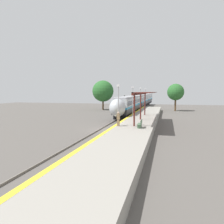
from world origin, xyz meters
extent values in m
plane|color=#56514C|center=(0.00, 0.00, 0.00)|extent=(120.00, 120.00, 0.00)
cube|color=slate|center=(-0.72, 0.00, 0.07)|extent=(0.08, 90.00, 0.15)
cube|color=slate|center=(0.72, 0.00, 0.07)|extent=(0.08, 90.00, 0.15)
cube|color=black|center=(0.00, 18.57, 0.65)|extent=(2.38, 19.33, 0.85)
cube|color=#28282D|center=(0.00, 18.57, 1.54)|extent=(2.71, 21.01, 0.94)
cube|color=#198CBF|center=(0.00, 18.57, 2.17)|extent=(2.72, 21.01, 0.32)
cube|color=#B2B7BC|center=(0.00, 18.57, 3.04)|extent=(2.71, 21.01, 1.42)
cube|color=black|center=(0.00, 18.57, 2.97)|extent=(2.73, 19.33, 0.78)
cube|color=#9E9EA3|center=(0.00, 18.57, 3.90)|extent=(2.44, 21.01, 0.30)
cylinder|color=black|center=(-0.72, 10.96, 0.45)|extent=(0.12, 0.90, 0.90)
cylinder|color=black|center=(0.72, 10.96, 0.45)|extent=(0.12, 0.90, 0.90)
cylinder|color=black|center=(-0.72, 13.16, 0.45)|extent=(0.12, 0.90, 0.90)
cylinder|color=black|center=(0.72, 13.16, 0.45)|extent=(0.12, 0.90, 0.90)
cylinder|color=black|center=(-0.72, 23.98, 0.45)|extent=(0.12, 0.90, 0.90)
cylinder|color=black|center=(0.72, 23.98, 0.45)|extent=(0.12, 0.90, 0.90)
cylinder|color=black|center=(-0.72, 26.18, 0.45)|extent=(0.12, 0.90, 0.90)
cylinder|color=black|center=(0.72, 26.18, 0.45)|extent=(0.12, 0.90, 0.90)
ellipsoid|color=#B2B7BC|center=(0.00, 6.90, 2.41)|extent=(2.60, 3.48, 2.95)
ellipsoid|color=black|center=(0.00, 6.47, 2.89)|extent=(1.90, 2.03, 1.50)
sphere|color=#F9F4CC|center=(0.00, 5.60, 1.32)|extent=(0.24, 0.24, 0.24)
cube|color=black|center=(0.00, 40.38, 0.65)|extent=(2.38, 19.33, 0.85)
cube|color=#28282D|center=(0.00, 40.38, 1.54)|extent=(2.71, 21.01, 0.94)
cube|color=#198CBF|center=(0.00, 40.38, 2.17)|extent=(2.72, 21.01, 0.32)
cube|color=#B2B7BC|center=(0.00, 40.38, 3.04)|extent=(2.71, 21.01, 1.42)
cube|color=black|center=(0.00, 40.38, 2.97)|extent=(2.73, 19.33, 0.78)
cube|color=#9E9EA3|center=(0.00, 40.38, 3.90)|extent=(2.44, 21.01, 0.30)
cylinder|color=black|center=(-0.72, 32.76, 0.45)|extent=(0.12, 0.90, 0.90)
cylinder|color=black|center=(0.72, 32.76, 0.45)|extent=(0.12, 0.90, 0.90)
cylinder|color=black|center=(-0.72, 34.96, 0.45)|extent=(0.12, 0.90, 0.90)
cylinder|color=black|center=(0.72, 34.96, 0.45)|extent=(0.12, 0.90, 0.90)
cylinder|color=black|center=(-0.72, 45.79, 0.45)|extent=(0.12, 0.90, 0.90)
cylinder|color=black|center=(0.72, 45.79, 0.45)|extent=(0.12, 0.90, 0.90)
cylinder|color=black|center=(-0.72, 47.99, 0.45)|extent=(0.12, 0.90, 0.90)
cylinder|color=black|center=(0.72, 47.99, 0.45)|extent=(0.12, 0.90, 0.90)
cube|color=black|center=(0.00, 62.19, 0.65)|extent=(2.38, 19.33, 0.85)
cube|color=#28282D|center=(0.00, 62.19, 1.54)|extent=(2.71, 21.01, 0.94)
cube|color=#198CBF|center=(0.00, 62.19, 2.17)|extent=(2.72, 21.01, 0.32)
cube|color=#B2B7BC|center=(0.00, 62.19, 3.04)|extent=(2.71, 21.01, 1.42)
cube|color=black|center=(0.00, 62.19, 2.97)|extent=(2.73, 19.33, 0.78)
cube|color=#9E9EA3|center=(0.00, 62.19, 3.90)|extent=(2.44, 21.01, 0.30)
cylinder|color=black|center=(-0.72, 54.57, 0.45)|extent=(0.12, 0.90, 0.90)
cylinder|color=black|center=(0.72, 54.57, 0.45)|extent=(0.12, 0.90, 0.90)
cylinder|color=black|center=(-0.72, 56.77, 0.45)|extent=(0.12, 0.90, 0.90)
cylinder|color=black|center=(0.72, 56.77, 0.45)|extent=(0.12, 0.90, 0.90)
cylinder|color=black|center=(-0.72, 67.60, 0.45)|extent=(0.12, 0.90, 0.90)
cylinder|color=black|center=(0.72, 67.60, 0.45)|extent=(0.12, 0.90, 0.90)
cylinder|color=black|center=(-0.72, 69.80, 0.45)|extent=(0.12, 0.90, 0.90)
cylinder|color=black|center=(0.72, 69.80, 0.45)|extent=(0.12, 0.90, 0.90)
cube|color=gray|center=(3.99, 0.00, 0.49)|extent=(4.74, 64.00, 0.98)
cube|color=yellow|center=(1.82, 0.00, 0.98)|extent=(0.40, 64.00, 0.01)
cube|color=#4C6B4C|center=(4.86, -3.74, 1.19)|extent=(0.36, 0.06, 0.42)
cube|color=#4C6B4C|center=(4.86, -2.60, 1.19)|extent=(0.36, 0.06, 0.42)
cube|color=#4C6B4C|center=(4.86, -3.17, 1.41)|extent=(0.44, 1.52, 0.03)
cube|color=#4C6B4C|center=(5.06, -3.17, 1.65)|extent=(0.04, 1.52, 0.44)
cube|color=#7F6647|center=(2.28, -2.65, 1.40)|extent=(0.28, 0.20, 0.83)
cube|color=#7F6647|center=(2.28, -2.65, 2.14)|extent=(0.36, 0.22, 0.66)
sphere|color=beige|center=(2.28, -2.65, 2.59)|extent=(0.23, 0.23, 0.23)
cylinder|color=#59595E|center=(-2.19, 24.60, 1.71)|extent=(0.14, 0.14, 3.41)
cube|color=black|center=(-2.19, 24.60, 3.76)|extent=(0.28, 0.20, 0.70)
sphere|color=black|center=(-2.19, 24.49, 3.93)|extent=(0.14, 0.14, 0.14)
sphere|color=red|center=(-2.19, 24.49, 3.59)|extent=(0.14, 0.14, 0.14)
cylinder|color=#9E9EA3|center=(2.21, -2.36, 3.32)|extent=(0.12, 0.12, 4.69)
cube|color=silver|center=(2.21, -2.36, 5.78)|extent=(0.36, 0.20, 0.24)
cylinder|color=#9E9EA3|center=(2.21, 8.69, 3.32)|extent=(0.12, 0.12, 4.69)
cube|color=silver|center=(2.21, 8.69, 5.78)|extent=(0.36, 0.20, 0.24)
cylinder|color=#9E9EA3|center=(2.21, 19.73, 3.32)|extent=(0.12, 0.12, 4.69)
cube|color=silver|center=(2.21, 19.73, 5.78)|extent=(0.36, 0.20, 0.24)
cylinder|color=#9E9EA3|center=(2.21, 30.78, 3.32)|extent=(0.12, 0.12, 4.69)
cube|color=silver|center=(2.21, 30.78, 5.78)|extent=(0.36, 0.20, 0.24)
cylinder|color=#511E19|center=(4.11, -2.21, 2.84)|extent=(0.20, 0.20, 3.73)
cylinder|color=#511E19|center=(4.11, 4.18, 2.84)|extent=(0.20, 0.20, 3.73)
cylinder|color=#511E19|center=(4.11, 10.57, 2.84)|extent=(0.20, 0.20, 3.73)
cube|color=#511E19|center=(4.11, 4.18, 4.81)|extent=(0.24, 15.77, 0.36)
cube|color=#511E19|center=(5.01, 4.18, 4.93)|extent=(2.00, 15.77, 0.10)
cylinder|color=brown|center=(-9.30, 30.11, 1.42)|extent=(0.44, 0.44, 2.84)
sphere|color=#286028|center=(-9.30, 30.11, 5.18)|extent=(5.84, 5.84, 5.84)
cylinder|color=brown|center=(9.96, 31.30, 1.60)|extent=(0.44, 0.44, 3.20)
sphere|color=#286028|center=(9.96, 31.30, 4.92)|extent=(4.29, 4.29, 4.29)
camera|label=1|loc=(7.81, -27.67, 5.08)|focal=35.00mm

